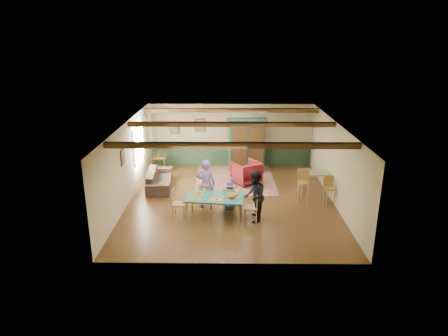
{
  "coord_description": "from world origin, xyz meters",
  "views": [
    {
      "loc": [
        -0.09,
        -12.75,
        5.45
      ],
      "look_at": [
        -0.24,
        0.13,
        1.15
      ],
      "focal_mm": 32.0,
      "sensor_mm": 36.0,
      "label": 1
    }
  ],
  "objects_px": {
    "dining_chair_far_right": "(230,197)",
    "dining_chair_end_right": "(251,207)",
    "dining_chair_far_left": "(206,196)",
    "person_child": "(230,195)",
    "cat": "(232,196)",
    "table_lamp": "(158,149)",
    "armchair": "(246,172)",
    "dining_chair_end_left": "(179,203)",
    "armoire": "(247,145)",
    "person_woman": "(254,196)",
    "counter_table": "(313,184)",
    "sofa": "(160,179)",
    "person_man": "(206,184)",
    "bar_stool_right": "(329,192)",
    "bar_stool_left": "(303,186)",
    "dining_table": "(215,208)",
    "end_table": "(159,164)"
  },
  "relations": [
    {
      "from": "person_woman",
      "to": "bar_stool_right",
      "type": "bearing_deg",
      "value": 120.59
    },
    {
      "from": "person_child",
      "to": "counter_table",
      "type": "distance_m",
      "value": 3.17
    },
    {
      "from": "dining_chair_far_left",
      "to": "dining_chair_end_left",
      "type": "distance_m",
      "value": 1.02
    },
    {
      "from": "person_child",
      "to": "sofa",
      "type": "bearing_deg",
      "value": -30.98
    },
    {
      "from": "table_lamp",
      "to": "armchair",
      "type": "bearing_deg",
      "value": -20.62
    },
    {
      "from": "person_child",
      "to": "sofa",
      "type": "relative_size",
      "value": 0.45
    },
    {
      "from": "dining_chair_far_left",
      "to": "dining_chair_end_left",
      "type": "bearing_deg",
      "value": 43.83
    },
    {
      "from": "person_man",
      "to": "bar_stool_right",
      "type": "bearing_deg",
      "value": -170.74
    },
    {
      "from": "dining_chair_far_left",
      "to": "person_child",
      "type": "relative_size",
      "value": 0.95
    },
    {
      "from": "cat",
      "to": "armchair",
      "type": "distance_m",
      "value": 3.4
    },
    {
      "from": "dining_chair_far_right",
      "to": "dining_chair_end_right",
      "type": "height_order",
      "value": "same"
    },
    {
      "from": "person_child",
      "to": "bar_stool_right",
      "type": "bearing_deg",
      "value": -168.58
    },
    {
      "from": "dining_chair_end_right",
      "to": "person_child",
      "type": "relative_size",
      "value": 0.95
    },
    {
      "from": "dining_chair_end_right",
      "to": "dining_chair_far_left",
      "type": "bearing_deg",
      "value": -114.92
    },
    {
      "from": "person_man",
      "to": "table_lamp",
      "type": "xyz_separation_m",
      "value": [
        -2.17,
        3.71,
        0.11
      ]
    },
    {
      "from": "end_table",
      "to": "counter_table",
      "type": "height_order",
      "value": "counter_table"
    },
    {
      "from": "dining_chair_far_left",
      "to": "bar_stool_right",
      "type": "relative_size",
      "value": 0.93
    },
    {
      "from": "end_table",
      "to": "dining_chair_end_right",
      "type": "bearing_deg",
      "value": -52.22
    },
    {
      "from": "cat",
      "to": "table_lamp",
      "type": "distance_m",
      "value": 5.56
    },
    {
      "from": "armoire",
      "to": "table_lamp",
      "type": "xyz_separation_m",
      "value": [
        -3.65,
        -0.08,
        -0.16
      ]
    },
    {
      "from": "armoire",
      "to": "bar_stool_left",
      "type": "bearing_deg",
      "value": -67.7
    },
    {
      "from": "person_woman",
      "to": "armchair",
      "type": "distance_m",
      "value": 3.33
    },
    {
      "from": "dining_chair_far_right",
      "to": "sofa",
      "type": "xyz_separation_m",
      "value": [
        -2.63,
        2.06,
        -0.14
      ]
    },
    {
      "from": "dining_chair_far_left",
      "to": "dining_chair_far_right",
      "type": "xyz_separation_m",
      "value": [
        0.78,
        -0.08,
        0.0
      ]
    },
    {
      "from": "dining_chair_far_right",
      "to": "person_man",
      "type": "xyz_separation_m",
      "value": [
        -0.77,
        0.16,
        0.38
      ]
    },
    {
      "from": "dining_chair_end_left",
      "to": "person_child",
      "type": "distance_m",
      "value": 1.7
    },
    {
      "from": "dining_chair_far_left",
      "to": "person_child",
      "type": "distance_m",
      "value": 0.79
    },
    {
      "from": "person_woman",
      "to": "counter_table",
      "type": "xyz_separation_m",
      "value": [
        2.21,
        2.01,
        -0.36
      ]
    },
    {
      "from": "dining_chair_far_left",
      "to": "cat",
      "type": "relative_size",
      "value": 2.64
    },
    {
      "from": "dining_chair_end_left",
      "to": "armoire",
      "type": "relative_size",
      "value": 0.42
    },
    {
      "from": "dining_chair_end_left",
      "to": "person_man",
      "type": "height_order",
      "value": "person_man"
    },
    {
      "from": "bar_stool_right",
      "to": "cat",
      "type": "bearing_deg",
      "value": -167.24
    },
    {
      "from": "dining_chair_end_right",
      "to": "table_lamp",
      "type": "relative_size",
      "value": 1.54
    },
    {
      "from": "dining_table",
      "to": "person_woman",
      "type": "height_order",
      "value": "person_woman"
    },
    {
      "from": "dining_chair_far_left",
      "to": "dining_chair_end_right",
      "type": "relative_size",
      "value": 1.0
    },
    {
      "from": "person_man",
      "to": "sofa",
      "type": "height_order",
      "value": "person_man"
    },
    {
      "from": "sofa",
      "to": "bar_stool_left",
      "type": "relative_size",
      "value": 1.88
    },
    {
      "from": "person_child",
      "to": "person_woman",
      "type": "bearing_deg",
      "value": 136.74
    },
    {
      "from": "person_woman",
      "to": "counter_table",
      "type": "height_order",
      "value": "person_woman"
    },
    {
      "from": "cat",
      "to": "counter_table",
      "type": "height_order",
      "value": "cat"
    },
    {
      "from": "dining_chair_end_right",
      "to": "table_lamp",
      "type": "distance_m",
      "value": 5.9
    },
    {
      "from": "dining_table",
      "to": "bar_stool_left",
      "type": "bearing_deg",
      "value": 24.07
    },
    {
      "from": "person_woman",
      "to": "armoire",
      "type": "height_order",
      "value": "armoire"
    },
    {
      "from": "person_man",
      "to": "armoire",
      "type": "xyz_separation_m",
      "value": [
        1.48,
        3.79,
        0.27
      ]
    },
    {
      "from": "person_man",
      "to": "bar_stool_left",
      "type": "relative_size",
      "value": 1.45
    },
    {
      "from": "dining_chair_end_right",
      "to": "end_table",
      "type": "distance_m",
      "value": 5.88
    },
    {
      "from": "bar_stool_right",
      "to": "dining_chair_far_right",
      "type": "bearing_deg",
      "value": 179.25
    },
    {
      "from": "person_child",
      "to": "armchair",
      "type": "height_order",
      "value": "person_child"
    },
    {
      "from": "dining_chair_far_right",
      "to": "armchair",
      "type": "xyz_separation_m",
      "value": [
        0.64,
        2.52,
        -0.03
      ]
    },
    {
      "from": "dining_chair_end_left",
      "to": "counter_table",
      "type": "bearing_deg",
      "value": -62.84
    }
  ]
}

